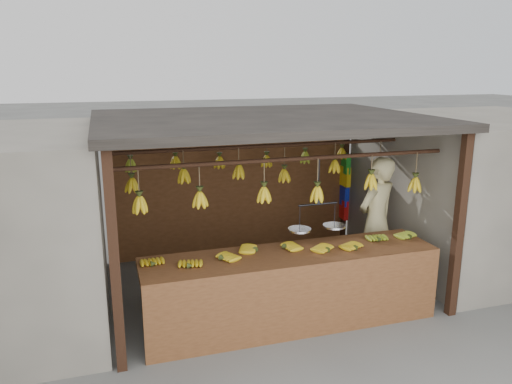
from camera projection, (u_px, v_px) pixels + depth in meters
name	position (u px, v px, depth m)	size (l,w,h in m)	color
ground	(262.00, 285.00, 7.10)	(80.00, 80.00, 0.00)	#5B5B57
stall	(255.00, 145.00, 6.92)	(4.30, 3.30, 2.40)	black
neighbor_right	(480.00, 189.00, 7.85)	(3.00, 3.00, 2.30)	slate
counter	(295.00, 272.00, 5.78)	(3.52, 0.80, 0.96)	brown
hanging_bananas	(263.00, 174.00, 6.69)	(3.62, 2.24, 0.39)	gold
balance_scale	(317.00, 224.00, 5.99)	(0.72, 0.27, 0.87)	black
vendor	(376.00, 221.00, 7.04)	(0.67, 0.44, 1.83)	beige
bag_bundles	(345.00, 186.00, 8.66)	(0.08, 0.26, 1.16)	#199926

